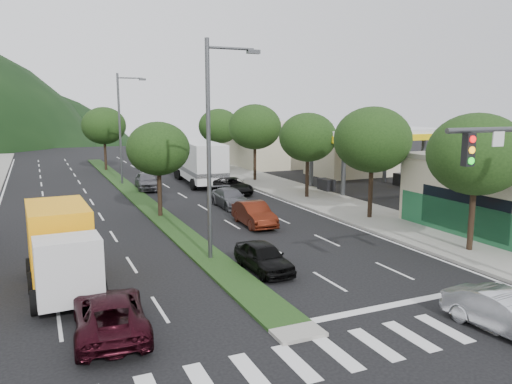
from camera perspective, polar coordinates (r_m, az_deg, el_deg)
name	(u,v)px	position (r m, az deg, el deg)	size (l,w,h in m)	color
ground	(291,328)	(16.68, 4.00, -15.29)	(160.00, 160.00, 0.00)	black
sidewalk_right	(283,188)	(43.62, 3.13, 0.49)	(5.00, 90.00, 0.15)	gray
median	(132,192)	(42.51, -13.96, -0.04)	(1.60, 56.00, 0.12)	#1A3714
crosswalk	(324,356)	(15.12, 7.74, -18.10)	(19.00, 2.20, 0.01)	silver
gas_canopy	(367,135)	(44.01, 12.60, 6.35)	(12.20, 8.20, 5.25)	silver
bldg_right_far	(264,143)	(63.37, 0.96, 5.67)	(10.00, 16.00, 5.20)	beige
tree_r_a	(476,154)	(25.92, 23.87, 3.96)	(4.60, 4.60, 6.63)	black
tree_r_b	(372,140)	(31.81, 13.17, 5.83)	(4.80, 4.80, 6.94)	black
tree_r_c	(308,137)	(38.50, 5.94, 6.23)	(4.40, 4.40, 6.48)	black
tree_r_d	(255,127)	(47.40, -0.13, 7.45)	(5.00, 5.00, 7.17)	black
tree_r_e	(219,126)	(56.70, -4.25, 7.50)	(4.60, 4.60, 6.71)	black
tree_med_near	(158,149)	(32.23, -11.12, 4.87)	(4.00, 4.00, 6.02)	black
tree_med_far	(104,126)	(57.80, -17.00, 7.26)	(4.80, 4.80, 6.94)	black
streetlight_near	(213,140)	(22.60, -4.95, 5.97)	(2.60, 0.25, 10.00)	#47494C
streetlight_mid	(122,123)	(46.92, -15.08, 7.59)	(2.60, 0.25, 10.00)	#47494C
sedan_silver	(506,313)	(17.92, 26.63, -12.26)	(1.38, 3.95, 1.30)	#AAADB2
suv_maroon	(110,314)	(16.70, -16.36, -13.22)	(2.14, 4.65, 1.29)	black
car_queue_a	(264,257)	(21.74, 0.87, -7.44)	(1.49, 3.71, 1.26)	black
car_queue_b	(230,198)	(35.49, -2.96, -0.69)	(1.82, 4.48, 1.30)	#55555B
car_queue_c	(254,214)	(29.93, -0.22, -2.52)	(1.49, 4.28, 1.41)	#501A0D
car_queue_d	(232,186)	(40.84, -2.73, 0.69)	(2.18, 4.73, 1.31)	black
car_queue_e	(147,181)	(43.92, -12.37, 1.24)	(1.79, 4.44, 1.51)	#56565C
car_queue_f	(187,168)	(52.80, -7.90, 2.73)	(2.03, 4.98, 1.45)	black
box_truck	(61,250)	(21.04, -21.37, -6.23)	(2.72, 6.53, 3.18)	silver
motorhome	(200,161)	(46.64, -6.46, 3.50)	(3.86, 10.26, 3.86)	silver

